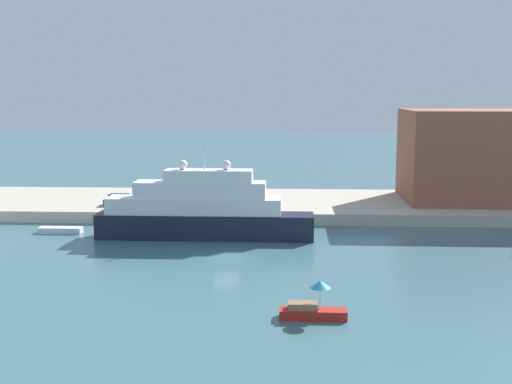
{
  "coord_description": "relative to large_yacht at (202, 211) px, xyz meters",
  "views": [
    {
      "loc": [
        6.27,
        -63.22,
        16.68
      ],
      "look_at": [
        2.69,
        6.0,
        5.78
      ],
      "focal_mm": 45.43,
      "sensor_mm": 36.0,
      "label": 1
    }
  ],
  "objects": [
    {
      "name": "small_motorboat",
      "position": [
        11.7,
        -25.92,
        -2.29
      ],
      "size": [
        4.97,
        1.55,
        2.91
      ],
      "color": "#B22319",
      "rests_on": "ground"
    },
    {
      "name": "person_figure",
      "position": [
        -7.63,
        9.6,
        -0.92
      ],
      "size": [
        0.36,
        0.36,
        1.66
      ],
      "color": "#4C4C4C",
      "rests_on": "quay_dock"
    },
    {
      "name": "ground",
      "position": [
        3.62,
        -8.65,
        -3.15
      ],
      "size": [
        400.0,
        400.0,
        0.0
      ],
      "primitive_type": "plane",
      "color": "#3D6670"
    },
    {
      "name": "parked_car",
      "position": [
        -12.75,
        12.64,
        -1.05
      ],
      "size": [
        4.32,
        1.87,
        1.48
      ],
      "color": "black",
      "rests_on": "quay_dock"
    },
    {
      "name": "large_yacht",
      "position": [
        0.0,
        0.0,
        0.0
      ],
      "size": [
        24.66,
        3.76,
        10.37
      ],
      "color": "black",
      "rests_on": "ground"
    },
    {
      "name": "quay_dock",
      "position": [
        3.62,
        17.75,
        -2.42
      ],
      "size": [
        110.0,
        20.81,
        1.46
      ],
      "primitive_type": "cube",
      "color": "#B7AD99",
      "rests_on": "ground"
    },
    {
      "name": "mooring_bollard",
      "position": [
        5.04,
        8.27,
        -1.38
      ],
      "size": [
        0.48,
        0.48,
        0.61
      ],
      "primitive_type": "cylinder",
      "color": "black",
      "rests_on": "quay_dock"
    },
    {
      "name": "harbor_building",
      "position": [
        36.16,
        18.93,
        4.61
      ],
      "size": [
        20.37,
        14.23,
        12.59
      ],
      "primitive_type": "cube",
      "color": "#93513D",
      "rests_on": "quay_dock"
    },
    {
      "name": "work_barge",
      "position": [
        -17.09,
        1.71,
        -2.8
      ],
      "size": [
        5.06,
        1.41,
        0.68
      ],
      "primitive_type": "cube",
      "color": "silver",
      "rests_on": "ground"
    }
  ]
}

